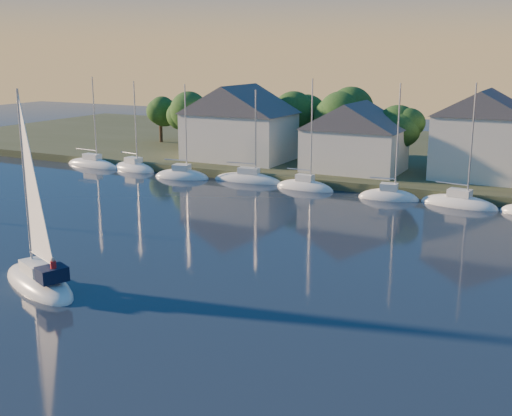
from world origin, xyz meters
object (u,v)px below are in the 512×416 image
Objects in this scene: clubhouse_centre at (355,136)px; clubhouse_west at (239,122)px; hero_sailboat at (39,278)px; clubhouse_east at (483,134)px.

clubhouse_west is at bearing 176.42° from clubhouse_centre.
hero_sailboat is at bearing -77.82° from clubhouse_west.
clubhouse_centre is 44.33m from hero_sailboat.
clubhouse_centre is 1.10× the size of clubhouse_east.
clubhouse_west is 30.02m from clubhouse_east.
clubhouse_centre is 0.84× the size of hero_sailboat.
clubhouse_east is at bearing 1.91° from clubhouse_west.
hero_sailboat is (-6.37, -43.63, -4.56)m from clubhouse_centre.
clubhouse_west is 16.05m from clubhouse_centre.
hero_sailboat is at bearing -98.30° from clubhouse_centre.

